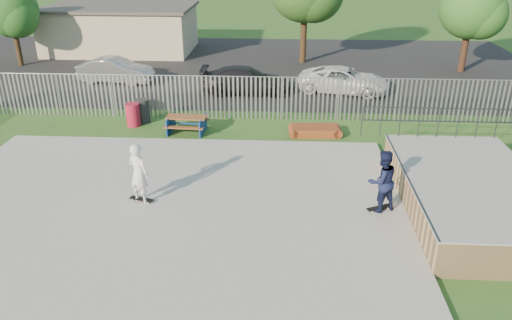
{
  "coord_description": "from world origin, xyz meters",
  "views": [
    {
      "loc": [
        3.62,
        -12.84,
        7.91
      ],
      "look_at": [
        2.82,
        2.0,
        1.1
      ],
      "focal_mm": 35.0,
      "sensor_mm": 36.0,
      "label": 1
    }
  ],
  "objects_px": {
    "tree_right": "(472,8)",
    "skater_white": "(139,173)",
    "picnic_table": "(187,124)",
    "car_dark": "(246,80)",
    "funbox": "(315,131)",
    "car_white": "(344,80)",
    "skater_navy": "(382,181)",
    "trash_bin_red": "(133,115)",
    "trash_bin_grey": "(143,111)",
    "car_silver": "(115,70)",
    "tree_left": "(11,10)"
  },
  "relations": [
    {
      "from": "car_white",
      "to": "car_silver",
      "type": "bearing_deg",
      "value": 97.06
    },
    {
      "from": "funbox",
      "to": "car_white",
      "type": "xyz_separation_m",
      "value": [
        1.87,
        6.33,
        0.5
      ]
    },
    {
      "from": "skater_navy",
      "to": "funbox",
      "type": "bearing_deg",
      "value": -101.41
    },
    {
      "from": "tree_left",
      "to": "trash_bin_red",
      "type": "bearing_deg",
      "value": -45.38
    },
    {
      "from": "car_dark",
      "to": "car_white",
      "type": "xyz_separation_m",
      "value": [
        5.23,
        0.44,
        -0.03
      ]
    },
    {
      "from": "picnic_table",
      "to": "car_silver",
      "type": "bearing_deg",
      "value": 129.82
    },
    {
      "from": "funbox",
      "to": "car_dark",
      "type": "height_order",
      "value": "car_dark"
    },
    {
      "from": "trash_bin_red",
      "to": "tree_left",
      "type": "xyz_separation_m",
      "value": [
        -10.36,
        10.5,
        2.95
      ]
    },
    {
      "from": "tree_right",
      "to": "car_dark",
      "type": "bearing_deg",
      "value": -157.94
    },
    {
      "from": "skater_navy",
      "to": "car_dark",
      "type": "bearing_deg",
      "value": -93.44
    },
    {
      "from": "picnic_table",
      "to": "car_dark",
      "type": "xyz_separation_m",
      "value": [
        2.15,
        5.86,
        0.35
      ]
    },
    {
      "from": "skater_navy",
      "to": "trash_bin_grey",
      "type": "bearing_deg",
      "value": -64.72
    },
    {
      "from": "trash_bin_grey",
      "to": "car_white",
      "type": "bearing_deg",
      "value": 28.24
    },
    {
      "from": "car_dark",
      "to": "skater_white",
      "type": "xyz_separation_m",
      "value": [
        -2.45,
        -12.24,
        0.41
      ]
    },
    {
      "from": "trash_bin_red",
      "to": "trash_bin_grey",
      "type": "height_order",
      "value": "trash_bin_grey"
    },
    {
      "from": "tree_right",
      "to": "skater_white",
      "type": "xyz_separation_m",
      "value": [
        -15.45,
        -17.51,
        -2.72
      ]
    },
    {
      "from": "picnic_table",
      "to": "car_silver",
      "type": "height_order",
      "value": "car_silver"
    },
    {
      "from": "tree_left",
      "to": "tree_right",
      "type": "xyz_separation_m",
      "value": [
        28.03,
        -0.02,
        0.38
      ]
    },
    {
      "from": "tree_left",
      "to": "car_silver",
      "type": "bearing_deg",
      "value": -26.12
    },
    {
      "from": "car_white",
      "to": "trash_bin_grey",
      "type": "bearing_deg",
      "value": 130.69
    },
    {
      "from": "car_silver",
      "to": "tree_left",
      "type": "xyz_separation_m",
      "value": [
        -7.44,
        3.65,
        2.75
      ]
    },
    {
      "from": "funbox",
      "to": "skater_navy",
      "type": "xyz_separation_m",
      "value": [
        1.6,
        -6.49,
        0.94
      ]
    },
    {
      "from": "trash_bin_red",
      "to": "car_silver",
      "type": "relative_size",
      "value": 0.24
    },
    {
      "from": "car_white",
      "to": "skater_navy",
      "type": "xyz_separation_m",
      "value": [
        -0.27,
        -12.82,
        0.44
      ]
    },
    {
      "from": "tree_left",
      "to": "skater_white",
      "type": "xyz_separation_m",
      "value": [
        12.58,
        -17.53,
        -2.34
      ]
    },
    {
      "from": "picnic_table",
      "to": "funbox",
      "type": "relative_size",
      "value": 0.94
    },
    {
      "from": "car_white",
      "to": "tree_left",
      "type": "relative_size",
      "value": 0.93
    },
    {
      "from": "car_silver",
      "to": "skater_navy",
      "type": "height_order",
      "value": "skater_navy"
    },
    {
      "from": "car_dark",
      "to": "trash_bin_red",
      "type": "bearing_deg",
      "value": 137.21
    },
    {
      "from": "funbox",
      "to": "car_white",
      "type": "relative_size",
      "value": 0.4
    },
    {
      "from": "skater_navy",
      "to": "car_white",
      "type": "bearing_deg",
      "value": -116.5
    },
    {
      "from": "skater_navy",
      "to": "trash_bin_red",
      "type": "bearing_deg",
      "value": -61.98
    },
    {
      "from": "car_white",
      "to": "tree_left",
      "type": "xyz_separation_m",
      "value": [
        -20.26,
        4.86,
        2.78
      ]
    },
    {
      "from": "tree_left",
      "to": "skater_navy",
      "type": "bearing_deg",
      "value": -41.47
    },
    {
      "from": "car_dark",
      "to": "trash_bin_grey",
      "type": "bearing_deg",
      "value": 136.34
    },
    {
      "from": "funbox",
      "to": "car_silver",
      "type": "distance_m",
      "value": 13.31
    },
    {
      "from": "trash_bin_red",
      "to": "car_white",
      "type": "xyz_separation_m",
      "value": [
        9.9,
        5.64,
        0.17
      ]
    },
    {
      "from": "car_dark",
      "to": "tree_left",
      "type": "bearing_deg",
      "value": 69.68
    },
    {
      "from": "car_white",
      "to": "skater_white",
      "type": "relative_size",
      "value": 2.45
    },
    {
      "from": "picnic_table",
      "to": "skater_navy",
      "type": "bearing_deg",
      "value": -38.61
    },
    {
      "from": "trash_bin_grey",
      "to": "car_dark",
      "type": "bearing_deg",
      "value": 47.26
    },
    {
      "from": "car_silver",
      "to": "skater_navy",
      "type": "relative_size",
      "value": 2.18
    },
    {
      "from": "car_dark",
      "to": "skater_navy",
      "type": "height_order",
      "value": "skater_navy"
    },
    {
      "from": "car_silver",
      "to": "car_dark",
      "type": "height_order",
      "value": "car_silver"
    },
    {
      "from": "picnic_table",
      "to": "tree_left",
      "type": "xyz_separation_m",
      "value": [
        -12.88,
        11.15,
        3.1
      ]
    },
    {
      "from": "car_silver",
      "to": "trash_bin_grey",
      "type": "bearing_deg",
      "value": -146.14
    },
    {
      "from": "trash_bin_red",
      "to": "tree_left",
      "type": "bearing_deg",
      "value": 134.62
    },
    {
      "from": "tree_left",
      "to": "tree_right",
      "type": "height_order",
      "value": "tree_right"
    },
    {
      "from": "car_silver",
      "to": "trash_bin_red",
      "type": "bearing_deg",
      "value": -149.96
    },
    {
      "from": "car_silver",
      "to": "car_white",
      "type": "distance_m",
      "value": 12.88
    }
  ]
}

